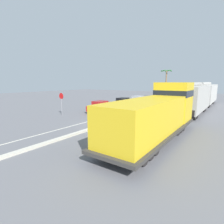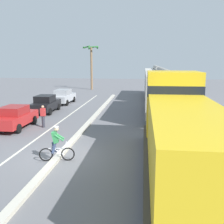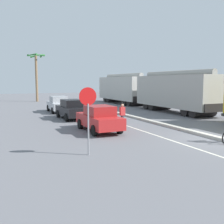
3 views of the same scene
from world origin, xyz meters
TOP-DOWN VIEW (x-y plane):
  - ground_plane at (0.00, 0.00)m, footprint 120.00×120.00m
  - median_curb at (0.00, 6.00)m, footprint 0.36×36.00m
  - lane_stripe at (-2.40, 6.00)m, footprint 0.14×36.00m
  - locomotive at (5.75, -0.96)m, footprint 3.10×11.61m
  - hopper_car_lead at (5.75, 11.20)m, footprint 2.90×10.60m
  - hopper_car_middle at (5.75, 22.80)m, footprint 2.90×10.60m
  - parked_car_red at (-4.92, 5.20)m, footprint 1.84×4.20m
  - parked_car_black at (-4.96, 11.21)m, footprint 1.90×4.23m
  - parked_car_silver at (-4.86, 16.42)m, footprint 1.93×4.25m
  - cyclist at (0.04, -0.53)m, footprint 1.69×0.54m
  - palm_tree_near at (-4.60, 31.62)m, footprint 2.69×2.66m
  - pedestrian_by_cars at (-3.04, 5.68)m, footprint 0.34×0.22m

SIDE VIEW (x-z plane):
  - ground_plane at x=0.00m, z-range 0.00..0.00m
  - lane_stripe at x=-2.40m, z-range 0.00..0.01m
  - median_curb at x=0.00m, z-range 0.00..0.16m
  - parked_car_red at x=-4.92m, z-range 0.01..1.63m
  - parked_car_black at x=-4.96m, z-range 0.01..1.63m
  - parked_car_silver at x=-4.86m, z-range 0.01..1.63m
  - cyclist at x=0.04m, z-range -0.04..1.67m
  - pedestrian_by_cars at x=-3.04m, z-range 0.04..1.66m
  - locomotive at x=5.75m, z-range -0.30..3.90m
  - hopper_car_lead at x=5.75m, z-range -0.01..4.17m
  - hopper_car_middle at x=5.75m, z-range -0.01..4.17m
  - palm_tree_near at x=-4.60m, z-range 1.59..8.97m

